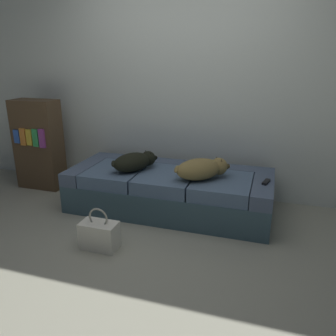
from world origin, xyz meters
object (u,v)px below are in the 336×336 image
at_px(couch, 169,190).
at_px(dog_tan, 202,169).
at_px(tv_remote, 266,182).
at_px(handbag, 99,235).
at_px(bookshelf, 39,144).
at_px(dog_dark, 135,161).

bearing_deg(couch, dog_tan, -19.48).
bearing_deg(dog_tan, tv_remote, 7.24).
distance_m(dog_tan, handbag, 1.16).
bearing_deg(couch, handbag, -110.16).
distance_m(tv_remote, bookshelf, 2.75).
bearing_deg(bookshelf, tv_remote, -4.60).
xyz_separation_m(dog_tan, handbag, (-0.72, -0.80, -0.42)).
xyz_separation_m(dog_dark, bookshelf, (-1.40, 0.25, 0.01)).
bearing_deg(handbag, bookshelf, 142.00).
xyz_separation_m(dog_tan, bookshelf, (-2.13, 0.30, 0.01)).
height_order(dog_tan, bookshelf, bookshelf).
bearing_deg(dog_tan, couch, 160.52).
xyz_separation_m(handbag, bookshelf, (-1.41, 1.10, 0.43)).
bearing_deg(tv_remote, bookshelf, -170.97).
bearing_deg(dog_dark, bookshelf, 169.70).
bearing_deg(handbag, dog_tan, 48.02).
bearing_deg(bookshelf, handbag, -38.00).
xyz_separation_m(couch, dog_dark, (-0.35, -0.09, 0.32)).
relative_size(dog_dark, bookshelf, 0.48).
relative_size(dog_dark, handbag, 1.39).
distance_m(couch, tv_remote, 1.02).
distance_m(dog_dark, tv_remote, 1.35).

